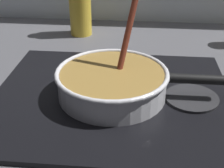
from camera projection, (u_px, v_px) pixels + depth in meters
name	position (u px, v px, depth m)	size (l,w,h in m)	color
ground	(66.00, 158.00, 0.61)	(2.40, 1.60, 0.04)	#4C4C51
hob_plate	(112.00, 97.00, 0.75)	(0.56, 0.48, 0.01)	black
burner_ring	(112.00, 93.00, 0.75)	(0.17, 0.17, 0.01)	#592D0C
spare_burner	(192.00, 98.00, 0.73)	(0.12, 0.12, 0.01)	#262628
cooking_pan	(113.00, 82.00, 0.73)	(0.38, 0.26, 0.29)	silver
sauce_bottle	(80.00, 5.00, 1.09)	(0.08, 0.08, 0.24)	gold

